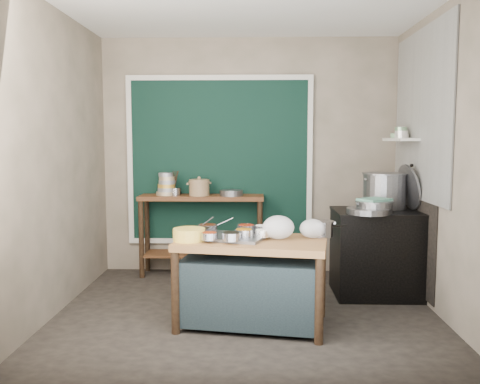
{
  "coord_description": "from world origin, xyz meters",
  "views": [
    {
      "loc": [
        0.06,
        -4.62,
        1.59
      ],
      "look_at": [
        -0.07,
        0.25,
        1.1
      ],
      "focal_mm": 38.0,
      "sensor_mm": 36.0,
      "label": 1
    }
  ],
  "objects_px": {
    "steamer": "(374,207)",
    "condiment_tray": "(231,237)",
    "yellow_basin": "(189,235)",
    "saucepan": "(320,228)",
    "stock_pot": "(384,191)",
    "ceramic_crock": "(199,188)",
    "utensil_cup": "(175,191)",
    "back_counter": "(202,235)",
    "stove_block": "(378,254)",
    "prep_table": "(252,282)"
  },
  "relations": [
    {
      "from": "utensil_cup",
      "to": "ceramic_crock",
      "type": "bearing_deg",
      "value": -6.03
    },
    {
      "from": "yellow_basin",
      "to": "saucepan",
      "type": "relative_size",
      "value": 1.1
    },
    {
      "from": "stock_pot",
      "to": "condiment_tray",
      "type": "bearing_deg",
      "value": -146.86
    },
    {
      "from": "back_counter",
      "to": "ceramic_crock",
      "type": "distance_m",
      "value": 0.56
    },
    {
      "from": "condiment_tray",
      "to": "steamer",
      "type": "relative_size",
      "value": 1.54
    },
    {
      "from": "ceramic_crock",
      "to": "steamer",
      "type": "bearing_deg",
      "value": -25.76
    },
    {
      "from": "saucepan",
      "to": "stock_pot",
      "type": "bearing_deg",
      "value": 31.74
    },
    {
      "from": "prep_table",
      "to": "utensil_cup",
      "type": "distance_m",
      "value": 1.97
    },
    {
      "from": "prep_table",
      "to": "back_counter",
      "type": "distance_m",
      "value": 1.75
    },
    {
      "from": "yellow_basin",
      "to": "steamer",
      "type": "distance_m",
      "value": 1.9
    },
    {
      "from": "utensil_cup",
      "to": "ceramic_crock",
      "type": "xyz_separation_m",
      "value": [
        0.29,
        -0.03,
        0.04
      ]
    },
    {
      "from": "ceramic_crock",
      "to": "stock_pot",
      "type": "xyz_separation_m",
      "value": [
        2.01,
        -0.53,
        0.03
      ]
    },
    {
      "from": "utensil_cup",
      "to": "steamer",
      "type": "distance_m",
      "value": 2.3
    },
    {
      "from": "utensil_cup",
      "to": "stock_pot",
      "type": "bearing_deg",
      "value": -13.64
    },
    {
      "from": "prep_table",
      "to": "saucepan",
      "type": "bearing_deg",
      "value": 25.81
    },
    {
      "from": "saucepan",
      "to": "utensil_cup",
      "type": "xyz_separation_m",
      "value": [
        -1.51,
        1.45,
        0.18
      ]
    },
    {
      "from": "saucepan",
      "to": "ceramic_crock",
      "type": "distance_m",
      "value": 1.89
    },
    {
      "from": "prep_table",
      "to": "stove_block",
      "type": "distance_m",
      "value": 1.59
    },
    {
      "from": "stove_block",
      "to": "stock_pot",
      "type": "xyz_separation_m",
      "value": [
        0.08,
        0.16,
        0.64
      ]
    },
    {
      "from": "yellow_basin",
      "to": "utensil_cup",
      "type": "relative_size",
      "value": 1.83
    },
    {
      "from": "steamer",
      "to": "condiment_tray",
      "type": "bearing_deg",
      "value": -154.15
    },
    {
      "from": "prep_table",
      "to": "stock_pot",
      "type": "bearing_deg",
      "value": 46.98
    },
    {
      "from": "prep_table",
      "to": "yellow_basin",
      "type": "bearing_deg",
      "value": -163.98
    },
    {
      "from": "back_counter",
      "to": "condiment_tray",
      "type": "distance_m",
      "value": 1.67
    },
    {
      "from": "back_counter",
      "to": "utensil_cup",
      "type": "bearing_deg",
      "value": -178.49
    },
    {
      "from": "saucepan",
      "to": "yellow_basin",
      "type": "bearing_deg",
      "value": 175.08
    },
    {
      "from": "yellow_basin",
      "to": "utensil_cup",
      "type": "bearing_deg",
      "value": 102.65
    },
    {
      "from": "stock_pot",
      "to": "steamer",
      "type": "height_order",
      "value": "stock_pot"
    },
    {
      "from": "saucepan",
      "to": "stock_pot",
      "type": "height_order",
      "value": "stock_pot"
    },
    {
      "from": "back_counter",
      "to": "prep_table",
      "type": "bearing_deg",
      "value": -69.87
    },
    {
      "from": "stove_block",
      "to": "stock_pot",
      "type": "relative_size",
      "value": 1.89
    },
    {
      "from": "utensil_cup",
      "to": "stock_pot",
      "type": "relative_size",
      "value": 0.31
    },
    {
      "from": "back_counter",
      "to": "saucepan",
      "type": "xyz_separation_m",
      "value": [
        1.2,
        -1.46,
        0.34
      ]
    },
    {
      "from": "back_counter",
      "to": "yellow_basin",
      "type": "height_order",
      "value": "back_counter"
    },
    {
      "from": "utensil_cup",
      "to": "steamer",
      "type": "bearing_deg",
      "value": -23.32
    },
    {
      "from": "stove_block",
      "to": "steamer",
      "type": "relative_size",
      "value": 2.39
    },
    {
      "from": "back_counter",
      "to": "stove_block",
      "type": "relative_size",
      "value": 1.61
    },
    {
      "from": "back_counter",
      "to": "stove_block",
      "type": "bearing_deg",
      "value": -21.02
    },
    {
      "from": "stock_pot",
      "to": "prep_table",
      "type": "bearing_deg",
      "value": -142.24
    },
    {
      "from": "stove_block",
      "to": "utensil_cup",
      "type": "xyz_separation_m",
      "value": [
        -2.21,
        0.72,
        0.57
      ]
    },
    {
      "from": "ceramic_crock",
      "to": "steamer",
      "type": "relative_size",
      "value": 0.67
    },
    {
      "from": "yellow_basin",
      "to": "utensil_cup",
      "type": "xyz_separation_m",
      "value": [
        -0.38,
        1.69,
        0.19
      ]
    },
    {
      "from": "condiment_tray",
      "to": "prep_table",
      "type": "bearing_deg",
      "value": -14.65
    },
    {
      "from": "back_counter",
      "to": "steamer",
      "type": "relative_size",
      "value": 3.85
    },
    {
      "from": "prep_table",
      "to": "saucepan",
      "type": "height_order",
      "value": "saucepan"
    },
    {
      "from": "stove_block",
      "to": "saucepan",
      "type": "relative_size",
      "value": 3.65
    },
    {
      "from": "yellow_basin",
      "to": "saucepan",
      "type": "bearing_deg",
      "value": 12.07
    },
    {
      "from": "back_counter",
      "to": "utensil_cup",
      "type": "xyz_separation_m",
      "value": [
        -0.31,
        -0.01,
        0.52
      ]
    },
    {
      "from": "ceramic_crock",
      "to": "condiment_tray",
      "type": "bearing_deg",
      "value": -74.21
    },
    {
      "from": "prep_table",
      "to": "yellow_basin",
      "type": "distance_m",
      "value": 0.68
    }
  ]
}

